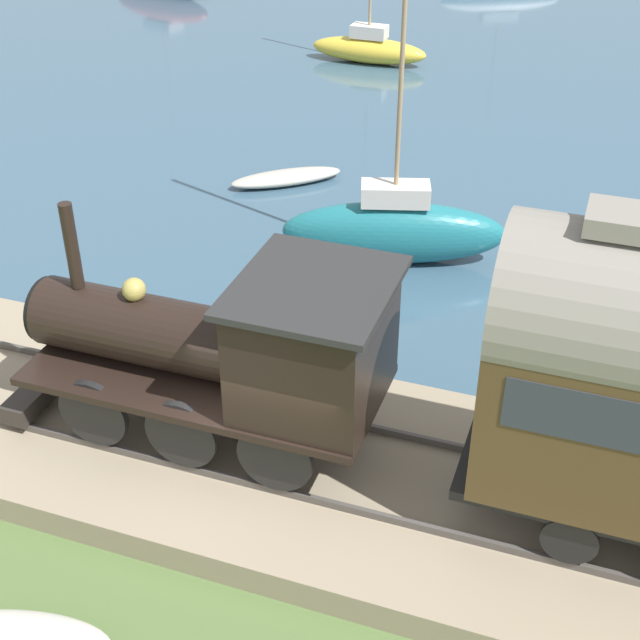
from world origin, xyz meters
name	(u,v)px	position (x,y,z in m)	size (l,w,h in m)	color
ground_plane	(274,490)	(0.00, 0.00, 0.00)	(200.00, 200.00, 0.00)	#516B38
rail_embankment	(284,462)	(0.41, 0.00, 0.24)	(4.74, 56.00, 0.59)	gray
steam_locomotive	(239,345)	(0.41, 0.66, 2.31)	(2.43, 6.01, 3.58)	black
sailboat_yellow	(369,48)	(21.78, 5.10, 0.56)	(1.20, 4.31, 6.96)	gold
sailboat_teal	(394,229)	(7.67, 0.25, 0.81)	(2.50, 5.03, 9.59)	#1E707A
rowboat_off_pier	(286,177)	(10.79, 4.02, 0.18)	(2.48, 2.86, 0.34)	#B7B2A3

